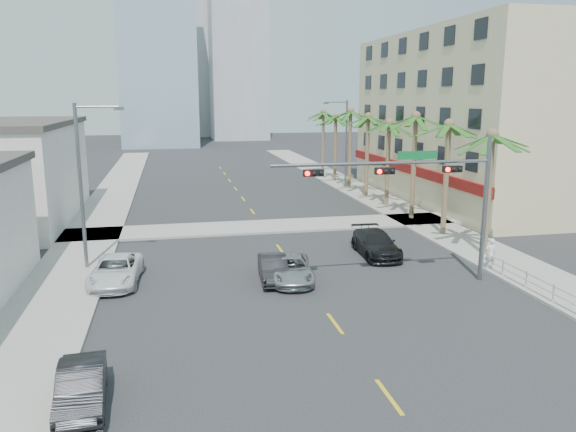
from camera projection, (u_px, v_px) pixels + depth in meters
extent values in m
plane|color=#262628|center=(367.00, 368.00, 19.65)|extent=(260.00, 260.00, 0.00)
cube|color=gray|center=(430.00, 225.00, 41.18)|extent=(4.00, 120.00, 0.15)
cube|color=gray|center=(87.00, 242.00, 36.37)|extent=(4.00, 120.00, 0.15)
cube|color=gray|center=(264.00, 227.00, 40.69)|extent=(80.00, 4.00, 0.15)
cube|color=beige|center=(487.00, 117.00, 51.22)|extent=(15.00, 28.00, 15.00)
cube|color=maroon|center=(407.00, 168.00, 50.63)|extent=(0.30, 28.00, 0.80)
cube|color=#99B2C6|center=(156.00, 16.00, 104.01)|extent=(14.00, 14.00, 48.00)
cube|color=#ADADB2|center=(181.00, 47.00, 134.36)|extent=(16.00, 16.00, 42.00)
cylinder|color=slate|center=(485.00, 212.00, 28.36)|extent=(0.24, 0.24, 7.20)
cylinder|color=slate|center=(384.00, 163.00, 26.72)|extent=(11.00, 0.16, 0.16)
cube|color=#0C662D|center=(417.00, 155.00, 26.99)|extent=(2.00, 0.05, 0.40)
cube|color=black|center=(452.00, 169.00, 27.35)|extent=(0.95, 0.28, 0.32)
sphere|color=#FF0C05|center=(448.00, 170.00, 27.13)|extent=(0.22, 0.22, 0.22)
cube|color=black|center=(385.00, 171.00, 26.65)|extent=(0.95, 0.28, 0.32)
sphere|color=#FF0C05|center=(380.00, 172.00, 26.43)|extent=(0.22, 0.22, 0.22)
cube|color=black|center=(313.00, 173.00, 25.95)|extent=(0.95, 0.28, 0.32)
sphere|color=#FF0C05|center=(308.00, 174.00, 25.73)|extent=(0.22, 0.22, 0.22)
cylinder|color=brown|center=(488.00, 197.00, 32.71)|extent=(0.36, 0.36, 7.20)
cylinder|color=brown|center=(446.00, 181.00, 37.65)|extent=(0.36, 0.36, 7.56)
cylinder|color=brown|center=(414.00, 169.00, 42.60)|extent=(0.36, 0.36, 7.92)
cylinder|color=brown|center=(388.00, 165.00, 47.65)|extent=(0.36, 0.36, 7.20)
cylinder|color=brown|center=(367.00, 157.00, 52.59)|extent=(0.36, 0.36, 7.56)
cylinder|color=brown|center=(350.00, 150.00, 57.53)|extent=(0.36, 0.36, 7.92)
cylinder|color=brown|center=(335.00, 149.00, 62.58)|extent=(0.36, 0.36, 7.20)
cylinder|color=brown|center=(323.00, 144.00, 67.52)|extent=(0.36, 0.36, 7.56)
cylinder|color=slate|center=(81.00, 189.00, 29.87)|extent=(0.20, 0.20, 9.00)
cylinder|color=slate|center=(97.00, 107.00, 29.20)|extent=(2.20, 0.12, 0.12)
cube|color=slate|center=(119.00, 108.00, 29.44)|extent=(0.50, 0.25, 0.18)
cylinder|color=slate|center=(346.00, 145.00, 57.34)|extent=(0.20, 0.20, 9.00)
cylinder|color=slate|center=(337.00, 102.00, 56.22)|extent=(2.20, 0.12, 0.12)
cube|color=slate|center=(326.00, 103.00, 56.02)|extent=(0.50, 0.25, 0.18)
cylinder|color=silver|center=(526.00, 280.00, 27.34)|extent=(0.08, 8.00, 0.08)
cylinder|color=silver|center=(527.00, 273.00, 27.27)|extent=(0.08, 8.00, 0.08)
cylinder|color=silver|center=(553.00, 295.00, 25.44)|extent=(0.08, 0.08, 1.00)
cylinder|color=silver|center=(526.00, 281.00, 27.35)|extent=(0.08, 0.08, 1.00)
cylinder|color=silver|center=(503.00, 269.00, 29.27)|extent=(0.08, 0.08, 1.00)
cylinder|color=silver|center=(482.00, 258.00, 31.18)|extent=(0.08, 0.08, 1.00)
imported|color=black|center=(81.00, 388.00, 17.02)|extent=(1.66, 4.03, 1.30)
imported|color=white|center=(116.00, 270.00, 28.37)|extent=(2.67, 5.15, 1.39)
imported|color=black|center=(273.00, 268.00, 28.89)|extent=(1.65, 4.00, 1.29)
imported|color=#A3A4A8|center=(291.00, 269.00, 28.83)|extent=(2.68, 4.81, 1.27)
imported|color=black|center=(376.00, 243.00, 33.46)|extent=(2.29, 5.11, 1.46)
imported|color=white|center=(490.00, 253.00, 30.35)|extent=(0.63, 0.42, 1.69)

